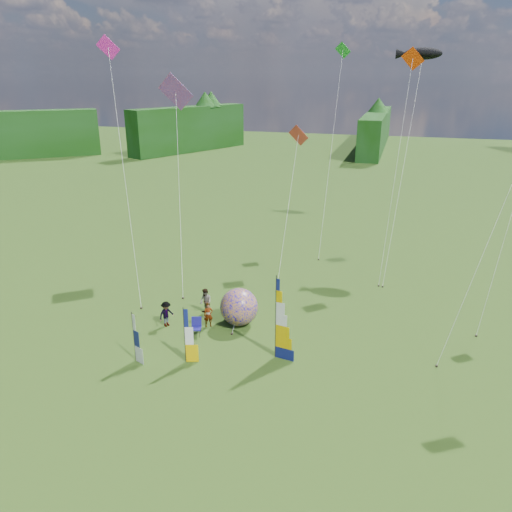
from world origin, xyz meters
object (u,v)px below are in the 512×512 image
(spectator_b, at_px, (206,302))
(spectator_d, at_px, (238,302))
(side_banner_left, at_px, (185,336))
(side_banner_far, at_px, (134,338))
(kite_whale, at_px, (405,154))
(spectator_c, at_px, (166,314))
(spectator_a, at_px, (208,315))
(feather_banner_main, at_px, (276,319))
(bol_inflatable, at_px, (239,307))
(camp_chair, at_px, (196,327))

(spectator_b, height_order, spectator_d, spectator_b)
(side_banner_left, height_order, side_banner_far, side_banner_left)
(side_banner_left, height_order, kite_whale, kite_whale)
(spectator_b, height_order, spectator_c, spectator_b)
(kite_whale, bearing_deg, side_banner_left, -143.81)
(side_banner_left, height_order, spectator_c, side_banner_left)
(side_banner_far, height_order, spectator_c, side_banner_far)
(spectator_a, xyz_separation_m, kite_whale, (10.66, 14.41, 8.15))
(side_banner_far, height_order, spectator_b, side_banner_far)
(side_banner_left, height_order, spectator_d, side_banner_left)
(side_banner_left, distance_m, spectator_c, 4.54)
(side_banner_left, xyz_separation_m, spectator_d, (0.86, 6.32, -0.78))
(feather_banner_main, bearing_deg, kite_whale, 81.33)
(spectator_d, height_order, kite_whale, kite_whale)
(feather_banner_main, xyz_separation_m, spectator_b, (-5.62, 3.74, -1.47))
(bol_inflatable, xyz_separation_m, camp_chair, (-2.01, -2.12, -0.62))
(kite_whale, bearing_deg, spectator_a, -151.15)
(side_banner_left, distance_m, spectator_a, 4.23)
(spectator_a, bearing_deg, feather_banner_main, -55.90)
(spectator_b, bearing_deg, feather_banner_main, 2.76)
(spectator_a, relative_size, spectator_d, 0.96)
(spectator_d, bearing_deg, kite_whale, -111.39)
(feather_banner_main, distance_m, spectator_c, 7.68)
(feather_banner_main, bearing_deg, spectator_c, 178.40)
(spectator_b, distance_m, spectator_d, 2.07)
(side_banner_left, xyz_separation_m, side_banner_far, (-2.68, -0.66, -0.17))
(spectator_b, bearing_deg, spectator_a, -26.08)
(spectator_a, relative_size, spectator_c, 0.96)
(bol_inflatable, relative_size, spectator_d, 1.43)
(feather_banner_main, bearing_deg, bol_inflatable, 145.78)
(side_banner_far, xyz_separation_m, spectator_a, (2.37, 4.80, -0.64))
(feather_banner_main, bearing_deg, spectator_a, 165.54)
(bol_inflatable, height_order, spectator_b, bol_inflatable)
(spectator_b, xyz_separation_m, kite_whale, (11.43, 12.93, 8.05))
(side_banner_far, bearing_deg, spectator_b, 99.35)
(spectator_a, distance_m, spectator_b, 1.67)
(spectator_a, height_order, camp_chair, spectator_a)
(bol_inflatable, distance_m, spectator_b, 2.60)
(side_banner_far, distance_m, kite_whale, 24.39)
(spectator_c, bearing_deg, side_banner_far, -152.51)
(side_banner_left, relative_size, side_banner_far, 1.12)
(bol_inflatable, height_order, spectator_c, bol_inflatable)
(side_banner_far, height_order, bol_inflatable, side_banner_far)
(bol_inflatable, height_order, camp_chair, bol_inflatable)
(spectator_c, xyz_separation_m, kite_whale, (13.17, 15.09, 8.12))
(spectator_a, height_order, spectator_d, spectator_d)
(side_banner_far, height_order, kite_whale, kite_whale)
(side_banner_left, bearing_deg, spectator_d, 65.96)
(side_banner_far, relative_size, spectator_a, 1.81)
(bol_inflatable, xyz_separation_m, spectator_b, (-2.50, 0.65, -0.29))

